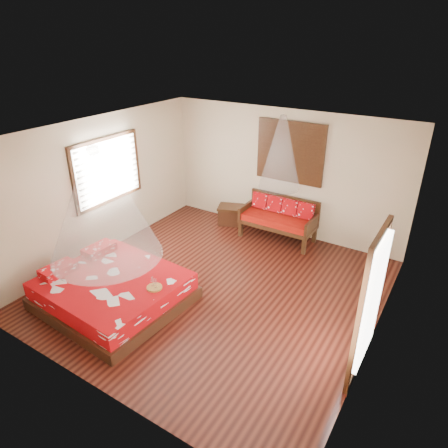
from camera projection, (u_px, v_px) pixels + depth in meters
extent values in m
cube|color=black|center=(216.00, 287.00, 7.32)|extent=(5.50, 5.50, 0.02)
cube|color=silver|center=(214.00, 134.00, 6.08)|extent=(5.50, 5.50, 0.02)
cube|color=#C5B790|center=(100.00, 187.00, 8.02)|extent=(0.02, 5.50, 2.80)
cube|color=#C5B790|center=(386.00, 264.00, 5.38)|extent=(0.02, 5.50, 2.80)
cube|color=#C5B790|center=(283.00, 173.00, 8.80)|extent=(5.50, 0.02, 2.80)
cube|color=#C5B790|center=(84.00, 304.00, 4.60)|extent=(5.50, 0.02, 2.80)
cube|color=black|center=(115.00, 298.00, 6.86)|extent=(2.36, 2.16, 0.20)
cube|color=#960409|center=(113.00, 286.00, 6.75)|extent=(2.26, 2.06, 0.30)
cube|color=#960409|center=(58.00, 270.00, 6.78)|extent=(0.36, 0.61, 0.15)
cube|color=#960409|center=(99.00, 249.00, 7.41)|extent=(0.36, 0.61, 0.15)
cube|color=black|center=(241.00, 228.00, 9.04)|extent=(0.08, 0.08, 0.42)
cube|color=black|center=(304.00, 245.00, 8.31)|extent=(0.08, 0.08, 0.42)
cube|color=black|center=(253.00, 218.00, 9.51)|extent=(0.08, 0.08, 0.42)
cube|color=black|center=(315.00, 233.00, 8.78)|extent=(0.08, 0.08, 0.42)
cube|color=black|center=(277.00, 224.00, 8.84)|extent=(1.65, 0.73, 0.08)
cube|color=#8A0805|center=(278.00, 219.00, 8.79)|extent=(1.59, 0.67, 0.14)
cube|color=black|center=(284.00, 207.00, 8.96)|extent=(1.65, 0.06, 0.55)
cube|color=black|center=(247.00, 209.00, 9.14)|extent=(0.06, 0.73, 0.30)
cube|color=black|center=(312.00, 225.00, 8.39)|extent=(0.06, 0.73, 0.30)
cube|color=#960409|center=(260.00, 201.00, 9.10)|extent=(0.35, 0.19, 0.37)
cube|color=#960409|center=(275.00, 204.00, 8.92)|extent=(0.35, 0.19, 0.37)
cube|color=#960409|center=(290.00, 208.00, 8.75)|extent=(0.35, 0.19, 0.37)
cube|color=#960409|center=(306.00, 211.00, 8.57)|extent=(0.35, 0.19, 0.37)
cube|color=black|center=(232.00, 216.00, 9.64)|extent=(0.72, 0.62, 0.40)
cube|color=black|center=(232.00, 207.00, 9.54)|extent=(0.77, 0.67, 0.05)
cube|color=black|center=(290.00, 152.00, 8.49)|extent=(1.52, 0.06, 1.32)
cube|color=black|center=(290.00, 152.00, 8.48)|extent=(1.35, 0.04, 1.10)
cube|color=black|center=(107.00, 170.00, 8.02)|extent=(0.08, 1.74, 1.34)
cube|color=white|center=(109.00, 171.00, 8.00)|extent=(0.04, 1.54, 1.10)
cube|color=black|center=(367.00, 308.00, 5.10)|extent=(0.08, 1.02, 2.16)
cube|color=white|center=(367.00, 301.00, 5.07)|extent=(0.03, 0.82, 1.70)
cylinder|color=brown|center=(154.00, 287.00, 6.42)|extent=(0.25, 0.25, 0.03)
cone|color=silver|center=(101.00, 204.00, 6.09)|extent=(1.77, 1.77, 1.80)
cone|color=silver|center=(281.00, 153.00, 8.09)|extent=(0.87, 0.87, 1.50)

